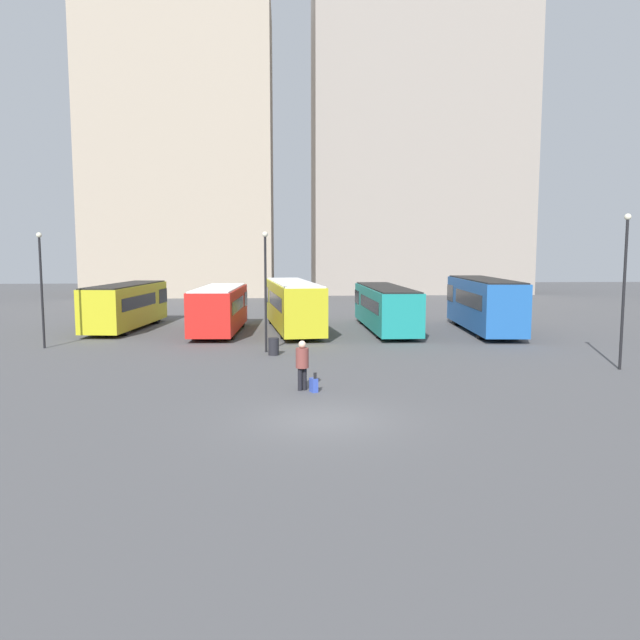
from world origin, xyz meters
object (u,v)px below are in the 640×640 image
object	(u,v)px
bus_4	(483,303)
traveler	(302,361)
bus_3	(385,306)
trash_bin	(274,347)
bus_2	(292,304)
bus_0	(127,304)
lamp_post_2	(624,280)
bus_1	(220,308)
lamp_post_0	(41,281)
lamp_post_1	(266,282)
suitcase	(314,385)

from	to	relation	value
bus_4	traveler	world-z (taller)	bus_4
bus_3	trash_bin	world-z (taller)	bus_3
bus_4	bus_2	bearing A→B (deg)	87.15
bus_3	bus_0	bearing A→B (deg)	83.72
bus_3	lamp_post_2	size ratio (longest dim) A/B	1.76
bus_0	bus_3	size ratio (longest dim) A/B	0.88
bus_1	traveler	distance (m)	17.02
lamp_post_0	lamp_post_1	bearing A→B (deg)	-9.44
bus_1	trash_bin	xyz separation A→B (m)	(3.47, -8.58, -1.13)
bus_0	lamp_post_1	size ratio (longest dim) A/B	1.70
suitcase	lamp_post_2	xyz separation A→B (m)	(13.41, 3.55, 3.59)
lamp_post_0	lamp_post_1	xyz separation A→B (m)	(11.68, -1.94, 0.00)
bus_0	bus_4	distance (m)	23.00
traveler	suitcase	bearing A→B (deg)	-151.06
bus_0	traveler	size ratio (longest dim) A/B	5.57
traveler	bus_4	bearing A→B (deg)	-59.51
bus_4	lamp_post_1	distance (m)	15.43
bus_1	bus_3	xyz separation A→B (m)	(10.49, 0.74, -0.01)
bus_3	bus_4	size ratio (longest dim) A/B	1.05
suitcase	bus_3	bearing A→B (deg)	-40.23
lamp_post_0	lamp_post_2	size ratio (longest dim) A/B	0.91
bus_3	traveler	xyz separation A→B (m)	(-5.85, -17.11, -0.44)
lamp_post_0	lamp_post_2	bearing A→B (deg)	-15.44
bus_0	bus_3	world-z (taller)	bus_0
bus_1	suitcase	distance (m)	17.49
bus_4	suitcase	distance (m)	20.07
bus_1	bus_3	bearing A→B (deg)	-83.61
bus_1	bus_2	xyz separation A→B (m)	(4.53, 1.09, 0.16)
bus_4	bus_3	bearing A→B (deg)	83.93
traveler	lamp_post_1	bearing A→B (deg)	-12.76
traveler	lamp_post_2	world-z (taller)	lamp_post_2
bus_2	trash_bin	xyz separation A→B (m)	(-1.06, -9.66, -1.28)
suitcase	lamp_post_0	xyz separation A→B (m)	(-13.65, 11.02, 3.27)
suitcase	traveler	bearing A→B (deg)	28.94
lamp_post_2	bus_1	bearing A→B (deg)	144.54
lamp_post_2	bus_0	bearing A→B (deg)	147.87
trash_bin	lamp_post_0	bearing A→B (deg)	166.48
bus_3	suitcase	world-z (taller)	bus_3
bus_2	lamp_post_2	bearing A→B (deg)	-141.92
bus_1	suitcase	bearing A→B (deg)	-160.79
bus_3	bus_4	world-z (taller)	bus_4
bus_1	lamp_post_1	bearing A→B (deg)	-155.61
lamp_post_1	bus_2	bearing A→B (deg)	80.52
bus_4	bus_1	bearing A→B (deg)	92.72
bus_0	traveler	bearing A→B (deg)	-143.93
bus_0	bus_2	size ratio (longest dim) A/B	0.83
bus_4	lamp_post_2	xyz separation A→B (m)	(1.89, -12.82, 2.03)
bus_1	lamp_post_0	distance (m)	10.49
bus_0	trash_bin	distance (m)	14.71
bus_2	suitcase	world-z (taller)	bus_2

